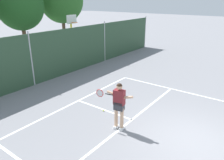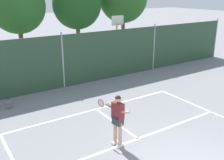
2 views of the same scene
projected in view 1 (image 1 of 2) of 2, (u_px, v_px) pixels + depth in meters
The scene contains 6 objects.
ground_plane at pixel (193, 142), 7.65m from camera, with size 120.00×120.00×0.00m, color gray.
court_markings at pixel (175, 135), 8.01m from camera, with size 8.30×11.10×0.01m.
chainlink_fence at pixel (31, 60), 12.16m from camera, with size 26.09×0.09×3.04m.
basketball_hoop at pixel (72, 33), 16.06m from camera, with size 0.90×0.67×3.55m.
tennis_player at pixel (119, 102), 8.03m from camera, with size 0.41×1.41×1.85m.
tennis_ball at pixel (103, 110), 9.71m from camera, with size 0.07×0.07×0.07m, color #CCE033.
Camera 1 is at (-6.83, -1.56, 4.68)m, focal length 35.45 mm.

